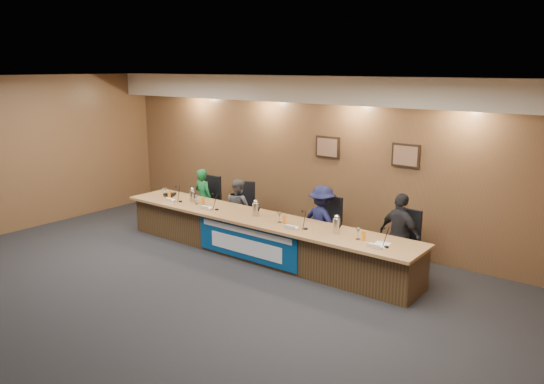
{
  "coord_description": "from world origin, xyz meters",
  "views": [
    {
      "loc": [
        5.75,
        -4.69,
        3.37
      ],
      "look_at": [
        0.15,
        2.54,
        1.19
      ],
      "focal_mm": 35.0,
      "sensor_mm": 36.0,
      "label": 1
    }
  ],
  "objects": [
    {
      "name": "panelist_d",
      "position": [
        2.38,
        3.05,
        0.7
      ],
      "size": [
        0.88,
        0.56,
        1.4
      ],
      "primitive_type": "imported",
      "rotation": [
        0.0,
        0.0,
        2.85
      ],
      "color": "black",
      "rests_on": "floor"
    },
    {
      "name": "water_glass_b",
      "position": [
        -1.53,
        2.31,
        0.84
      ],
      "size": [
        0.08,
        0.08,
        0.18
      ],
      "primitive_type": "cylinder",
      "color": "silver",
      "rests_on": "dais_top"
    },
    {
      "name": "juice_glass_b",
      "position": [
        -1.38,
        2.34,
        0.82
      ],
      "size": [
        0.06,
        0.06,
        0.15
      ],
      "primitive_type": "cylinder",
      "color": "orange",
      "rests_on": "dais_top"
    },
    {
      "name": "nameplate_c",
      "position": [
        0.87,
        2.09,
        0.8
      ],
      "size": [
        0.24,
        0.08,
        0.1
      ],
      "primitive_type": "cube",
      "rotation": [
        0.31,
        0.0,
        0.0
      ],
      "color": "white",
      "rests_on": "dais_top"
    },
    {
      "name": "microphone_d",
      "position": [
        2.53,
        2.24,
        0.76
      ],
      "size": [
        0.07,
        0.07,
        0.02
      ],
      "primitive_type": "cylinder",
      "color": "black",
      "rests_on": "dais_top"
    },
    {
      "name": "office_chair_c",
      "position": [
        0.88,
        3.15,
        0.48
      ],
      "size": [
        0.54,
        0.54,
        0.08
      ],
      "primitive_type": "cube",
      "rotation": [
        0.0,
        0.0,
        -0.15
      ],
      "color": "black",
      "rests_on": "floor"
    },
    {
      "name": "microphone_c",
      "position": [
        1.07,
        2.26,
        0.76
      ],
      "size": [
        0.07,
        0.07,
        0.02
      ],
      "primitive_type": "cylinder",
      "color": "black",
      "rests_on": "dais_top"
    },
    {
      "name": "dais_body",
      "position": [
        0.0,
        2.4,
        0.35
      ],
      "size": [
        6.0,
        0.8,
        0.7
      ],
      "primitive_type": "cube",
      "color": "#422E18",
      "rests_on": "floor"
    },
    {
      "name": "banner_text_upper",
      "position": [
        0.0,
        1.97,
        0.58
      ],
      "size": [
        2.0,
        0.01,
        0.1
      ],
      "primitive_type": "cube",
      "color": "silver",
      "rests_on": "banner"
    },
    {
      "name": "carafe_mid",
      "position": [
        -0.09,
        2.38,
        0.87
      ],
      "size": [
        0.12,
        0.12,
        0.24
      ],
      "primitive_type": "cylinder",
      "color": "silver",
      "rests_on": "dais_top"
    },
    {
      "name": "water_glass_a",
      "position": [
        -2.48,
        2.33,
        0.84
      ],
      "size": [
        0.08,
        0.08,
        0.18
      ],
      "primitive_type": "cylinder",
      "color": "silver",
      "rests_on": "dais_top"
    },
    {
      "name": "dais_top",
      "position": [
        0.0,
        2.35,
        0.72
      ],
      "size": [
        6.1,
        0.95,
        0.05
      ],
      "primitive_type": "cube",
      "color": "#A17142",
      "rests_on": "dais_body"
    },
    {
      "name": "wall_photo_left",
      "position": [
        0.4,
        3.97,
        1.85
      ],
      "size": [
        0.52,
        0.04,
        0.42
      ],
      "primitive_type": "cube",
      "color": "black",
      "rests_on": "wall_back"
    },
    {
      "name": "speakerphone",
      "position": [
        -2.45,
        2.46,
        0.78
      ],
      "size": [
        0.32,
        0.32,
        0.05
      ],
      "primitive_type": "cylinder",
      "color": "black",
      "rests_on": "dais_top"
    },
    {
      "name": "office_chair_b",
      "position": [
        -1.1,
        3.15,
        0.48
      ],
      "size": [
        0.63,
        0.63,
        0.08
      ],
      "primitive_type": "cube",
      "rotation": [
        0.0,
        0.0,
        0.4
      ],
      "color": "black",
      "rests_on": "floor"
    },
    {
      "name": "panelist_c",
      "position": [
        0.88,
        3.05,
        0.66
      ],
      "size": [
        0.93,
        0.64,
        1.32
      ],
      "primitive_type": "imported",
      "rotation": [
        0.0,
        0.0,
        2.96
      ],
      "color": "#12153A",
      "rests_on": "floor"
    },
    {
      "name": "water_glass_d",
      "position": [
        2.01,
        2.32,
        0.84
      ],
      "size": [
        0.08,
        0.08,
        0.18
      ],
      "primitive_type": "cylinder",
      "color": "silver",
      "rests_on": "dais_top"
    },
    {
      "name": "wall_back",
      "position": [
        0.0,
        4.0,
        1.6
      ],
      "size": [
        10.0,
        0.04,
        3.2
      ],
      "primitive_type": "cube",
      "color": "brown",
      "rests_on": "floor"
    },
    {
      "name": "office_chair_a",
      "position": [
        -2.09,
        3.15,
        0.48
      ],
      "size": [
        0.52,
        0.52,
        0.08
      ],
      "primitive_type": "cube",
      "rotation": [
        0.0,
        0.0,
        0.1
      ],
      "color": "black",
      "rests_on": "floor"
    },
    {
      "name": "wall_right",
      "position": [
        5.0,
        0.0,
        1.6
      ],
      "size": [
        0.04,
        8.0,
        3.2
      ],
      "primitive_type": "cube",
      "color": "brown",
      "rests_on": "floor"
    },
    {
      "name": "nameplate_b",
      "position": [
        -1.13,
        2.12,
        0.8
      ],
      "size": [
        0.24,
        0.08,
        0.1
      ],
      "primitive_type": "cube",
      "rotation": [
        0.31,
        0.0,
        0.0
      ],
      "color": "white",
      "rests_on": "dais_top"
    },
    {
      "name": "banner_text_lower",
      "position": [
        0.0,
        1.97,
        0.3
      ],
      "size": [
        1.6,
        0.01,
        0.28
      ],
      "primitive_type": "cube",
      "color": "silver",
      "rests_on": "banner"
    },
    {
      "name": "water_glass_c",
      "position": [
        0.5,
        2.3,
        0.84
      ],
      "size": [
        0.08,
        0.08,
        0.18
      ],
      "primitive_type": "cylinder",
      "color": "silver",
      "rests_on": "dais_top"
    },
    {
      "name": "nameplate_a",
      "position": [
        -2.13,
        2.11,
        0.8
      ],
      "size": [
        0.24,
        0.08,
        0.1
      ],
      "primitive_type": "cube",
      "rotation": [
        0.31,
        0.0,
        0.0
      ],
      "color": "white",
      "rests_on": "dais_top"
    },
    {
      "name": "panelist_b",
      "position": [
        -1.1,
        3.05,
        0.59
      ],
      "size": [
        0.67,
        0.58,
        1.18
      ],
      "primitive_type": "imported",
      "rotation": [
        0.0,
        0.0,
        2.88
      ],
      "color": "#4F5054",
      "rests_on": "floor"
    },
    {
      "name": "juice_glass_d",
      "position": [
        2.1,
        2.34,
        0.82
      ],
      "size": [
        0.06,
        0.06,
        0.15
      ],
      "primitive_type": "cylinder",
      "color": "orange",
      "rests_on": "dais_top"
    },
    {
      "name": "paper_stack",
      "position": [
        2.41,
        2.3,
        0.75
      ],
      "size": [
        0.26,
        0.33,
        0.01
      ],
      "primitive_type": "cube",
      "rotation": [
        0.0,
        0.0,
        0.14
      ],
      "color": "white",
      "rests_on": "dais_top"
    },
    {
      "name": "soffit",
      "position": [
        0.0,
        3.75,
        2.95
      ],
      "size": [
        10.0,
        0.5,
        0.5
      ],
      "primitive_type": "cube",
      "color": "beige",
      "rests_on": "wall_back"
    },
    {
      "name": "microphone_a",
      "position": [
        -1.92,
        2.24,
        0.76
      ],
      "size": [
        0.07,
        0.07,
        0.02
      ],
      "primitive_type": "cylinder",
      "color": "black",
      "rests_on": "dais_top"
    },
    {
      "name": "panelist_a",
      "position": [
        -2.09,
        3.05,
        0.64
      ],
      "size": [
        0.48,
        0.33,
        1.27
      ],
      "primitive_type": "imported",
      "rotation": [
        0.0,
        0.0,
        3.08
      ],
      "color": "#125929",
      "rests_on": "floor"
    },
    {
      "name": "nameplate_d",
      "position": [
        2.4,
        2.08,
        0.8
      ],
      "size": [
        0.24,
        0.08,
        0.1
      ],
      "primitive_type": "cube",
      "rotation": [
        0.31,
        0.0,
        0.0
      ],
      "color": "white",
      "rests_on": "dais_top"
    },
    {
      "name": "microphone_b",
      "position": [
        -0.92,
        2.24,
        0.76
      ],
      "size": [
        0.07,
        0.07,
        0.02
      ],
      "primitive_type": "cylinder",
      "color": "black",
      "rests_on": "dais_top"
    },
    {
      "name": "floor",
      "position": [
        0.0,
        0.0,
        0.0
      ],
      "size": [
        10.0,
        10.0,
        0.0
      ],
      "primitive_type": "plane",
      "color": "black",
      "rests_on": "ground"
    },
    {
      "name": "carafe_left",
      "position": [
        -1.69,
        2.36,
        0.87
      ],
      "size": [
        0.11,
        0.11,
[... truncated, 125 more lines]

